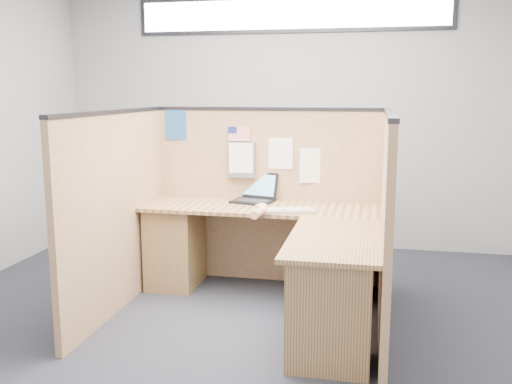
% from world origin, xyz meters
% --- Properties ---
extents(floor, '(5.00, 5.00, 0.00)m').
position_xyz_m(floor, '(0.00, 0.00, 0.00)').
color(floor, black).
rests_on(floor, ground).
extents(wall_back, '(5.00, 0.00, 5.00)m').
position_xyz_m(wall_back, '(0.00, 2.25, 1.40)').
color(wall_back, '#9B9CA0').
rests_on(wall_back, floor).
extents(wall_front, '(5.00, 0.00, 5.00)m').
position_xyz_m(wall_front, '(0.00, -2.25, 1.40)').
color(wall_front, '#9B9CA0').
rests_on(wall_front, floor).
extents(clerestory_window, '(3.30, 0.04, 0.38)m').
position_xyz_m(clerestory_window, '(0.00, 2.23, 2.45)').
color(clerestory_window, '#232328').
rests_on(clerestory_window, wall_back).
extents(cubicle_partitions, '(2.06, 1.83, 1.53)m').
position_xyz_m(cubicle_partitions, '(0.00, 0.43, 0.77)').
color(cubicle_partitions, '#886344').
rests_on(cubicle_partitions, floor).
extents(l_desk, '(1.95, 1.75, 0.73)m').
position_xyz_m(l_desk, '(0.18, 0.29, 0.39)').
color(l_desk, brown).
rests_on(l_desk, floor).
extents(laptop, '(0.38, 0.39, 0.24)m').
position_xyz_m(laptop, '(-0.10, 0.89, 0.79)').
color(laptop, black).
rests_on(laptop, l_desk).
extents(keyboard, '(0.49, 0.26, 0.03)m').
position_xyz_m(keyboard, '(0.23, 0.48, 0.74)').
color(keyboard, gray).
rests_on(keyboard, l_desk).
extents(mouse, '(0.10, 0.06, 0.04)m').
position_xyz_m(mouse, '(0.05, 0.48, 0.75)').
color(mouse, silver).
rests_on(mouse, l_desk).
extents(hand_forearm, '(0.10, 0.35, 0.07)m').
position_xyz_m(hand_forearm, '(0.06, 0.35, 0.76)').
color(hand_forearm, tan).
rests_on(hand_forearm, l_desk).
extents(blue_poster, '(0.19, 0.01, 0.26)m').
position_xyz_m(blue_poster, '(-0.82, 0.97, 1.37)').
color(blue_poster, '#1E4E8C').
rests_on(blue_poster, cubicle_partitions).
extents(american_flag, '(0.19, 0.01, 0.33)m').
position_xyz_m(american_flag, '(-0.27, 0.96, 1.29)').
color(american_flag, olive).
rests_on(american_flag, cubicle_partitions).
extents(file_holder, '(0.24, 0.05, 0.31)m').
position_xyz_m(file_holder, '(-0.22, 0.94, 1.08)').
color(file_holder, slate).
rests_on(file_holder, cubicle_partitions).
extents(paper_left, '(0.21, 0.02, 0.27)m').
position_xyz_m(paper_left, '(0.12, 0.97, 1.14)').
color(paper_left, white).
rests_on(paper_left, cubicle_partitions).
extents(paper_right, '(0.23, 0.04, 0.30)m').
position_xyz_m(paper_right, '(0.40, 0.97, 1.04)').
color(paper_right, white).
rests_on(paper_right, cubicle_partitions).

